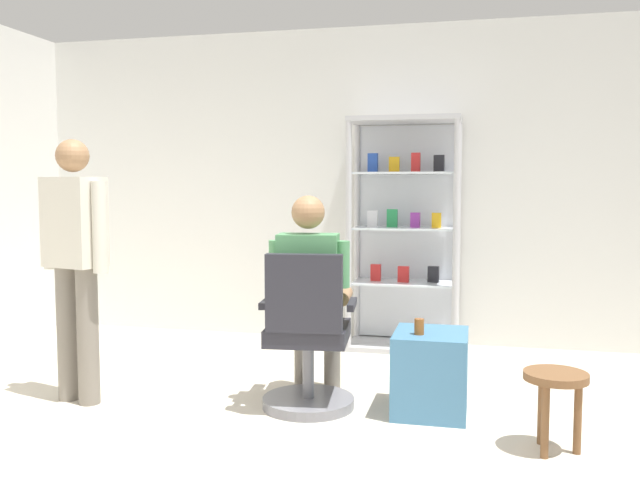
{
  "coord_description": "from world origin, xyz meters",
  "views": [
    {
      "loc": [
        0.98,
        -2.79,
        1.35
      ],
      "look_at": [
        0.0,
        1.39,
        1.0
      ],
      "focal_mm": 37.71,
      "sensor_mm": 36.0,
      "label": 1
    }
  ],
  "objects_px": {
    "wooden_stool": "(555,388)",
    "storage_crate": "(430,372)",
    "standing_customer": "(75,253)",
    "tea_glass": "(419,327)",
    "seated_shopkeeper": "(311,289)",
    "office_chair": "(308,346)",
    "display_cabinet_main": "(405,232)"
  },
  "relations": [
    {
      "from": "office_chair",
      "to": "standing_customer",
      "type": "bearing_deg",
      "value": -173.45
    },
    {
      "from": "seated_shopkeeper",
      "to": "standing_customer",
      "type": "xyz_separation_m",
      "value": [
        -1.42,
        -0.33,
        0.22
      ]
    },
    {
      "from": "office_chair",
      "to": "wooden_stool",
      "type": "relative_size",
      "value": 2.34
    },
    {
      "from": "office_chair",
      "to": "standing_customer",
      "type": "height_order",
      "value": "standing_customer"
    },
    {
      "from": "office_chair",
      "to": "seated_shopkeeper",
      "type": "height_order",
      "value": "seated_shopkeeper"
    },
    {
      "from": "wooden_stool",
      "to": "storage_crate",
      "type": "bearing_deg",
      "value": 144.93
    },
    {
      "from": "storage_crate",
      "to": "office_chair",
      "type": "bearing_deg",
      "value": -169.82
    },
    {
      "from": "seated_shopkeeper",
      "to": "office_chair",
      "type": "bearing_deg",
      "value": -83.75
    },
    {
      "from": "display_cabinet_main",
      "to": "office_chair",
      "type": "relative_size",
      "value": 1.98
    },
    {
      "from": "storage_crate",
      "to": "wooden_stool",
      "type": "distance_m",
      "value": 0.8
    },
    {
      "from": "seated_shopkeeper",
      "to": "tea_glass",
      "type": "xyz_separation_m",
      "value": [
        0.67,
        -0.11,
        -0.18
      ]
    },
    {
      "from": "tea_glass",
      "to": "standing_customer",
      "type": "height_order",
      "value": "standing_customer"
    },
    {
      "from": "standing_customer",
      "to": "storage_crate",
      "type": "bearing_deg",
      "value": 7.77
    },
    {
      "from": "display_cabinet_main",
      "to": "seated_shopkeeper",
      "type": "distance_m",
      "value": 1.64
    },
    {
      "from": "display_cabinet_main",
      "to": "standing_customer",
      "type": "relative_size",
      "value": 1.17
    },
    {
      "from": "standing_customer",
      "to": "wooden_stool",
      "type": "height_order",
      "value": "standing_customer"
    },
    {
      "from": "wooden_stool",
      "to": "tea_glass",
      "type": "bearing_deg",
      "value": 151.99
    },
    {
      "from": "standing_customer",
      "to": "wooden_stool",
      "type": "distance_m",
      "value": 2.88
    },
    {
      "from": "display_cabinet_main",
      "to": "office_chair",
      "type": "bearing_deg",
      "value": -102.63
    },
    {
      "from": "display_cabinet_main",
      "to": "tea_glass",
      "type": "relative_size",
      "value": 20.6
    },
    {
      "from": "office_chair",
      "to": "standing_customer",
      "type": "distance_m",
      "value": 1.54
    },
    {
      "from": "display_cabinet_main",
      "to": "tea_glass",
      "type": "distance_m",
      "value": 1.76
    },
    {
      "from": "standing_customer",
      "to": "tea_glass",
      "type": "bearing_deg",
      "value": 5.91
    },
    {
      "from": "storage_crate",
      "to": "standing_customer",
      "type": "height_order",
      "value": "standing_customer"
    },
    {
      "from": "storage_crate",
      "to": "wooden_stool",
      "type": "xyz_separation_m",
      "value": [
        0.65,
        -0.46,
        0.09
      ]
    },
    {
      "from": "tea_glass",
      "to": "wooden_stool",
      "type": "xyz_separation_m",
      "value": [
        0.72,
        -0.38,
        -0.2
      ]
    },
    {
      "from": "storage_crate",
      "to": "tea_glass",
      "type": "relative_size",
      "value": 5.25
    },
    {
      "from": "office_chair",
      "to": "storage_crate",
      "type": "xyz_separation_m",
      "value": [
        0.72,
        0.13,
        -0.15
      ]
    },
    {
      "from": "storage_crate",
      "to": "tea_glass",
      "type": "xyz_separation_m",
      "value": [
        -0.06,
        -0.08,
        0.29
      ]
    },
    {
      "from": "display_cabinet_main",
      "to": "storage_crate",
      "type": "height_order",
      "value": "display_cabinet_main"
    },
    {
      "from": "display_cabinet_main",
      "to": "tea_glass",
      "type": "xyz_separation_m",
      "value": [
        0.27,
        -1.68,
        -0.43
      ]
    },
    {
      "from": "office_chair",
      "to": "seated_shopkeeper",
      "type": "relative_size",
      "value": 0.74
    }
  ]
}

